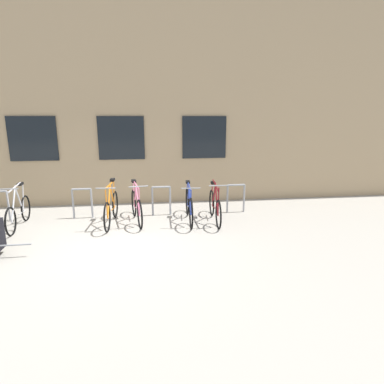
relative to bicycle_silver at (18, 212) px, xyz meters
name	(u,v)px	position (x,y,z in m)	size (l,w,h in m)	color
ground_plane	(113,244)	(2.28, -1.37, -0.37)	(42.00, 42.00, 0.00)	#9E998E
storefront_building	(127,95)	(2.28, 5.33, 2.97)	(28.00, 7.04, 6.68)	tan
bike_rack	(122,199)	(2.34, 0.53, 0.09)	(6.51, 0.05, 0.78)	gray
bicycle_silver	(18,212)	(0.00, 0.00, 0.00)	(0.44, 1.71, 1.05)	black
bicycle_pink	(137,206)	(2.72, 0.08, 0.01)	(0.48, 1.73, 1.01)	black
bicycle_maroon	(215,206)	(4.63, -0.14, 0.01)	(0.44, 1.74, 1.03)	black
bicycle_orange	(111,208)	(2.12, -0.01, 0.01)	(0.44, 1.79, 1.06)	black
bicycle_blue	(189,205)	(4.00, -0.03, 0.02)	(0.44, 1.83, 0.97)	black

